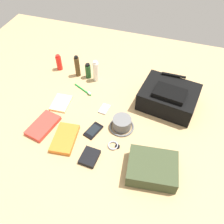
# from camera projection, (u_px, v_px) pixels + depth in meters

# --- Properties ---
(ground_plane) EXTENTS (2.64, 2.02, 0.02)m
(ground_plane) POSITION_uv_depth(u_px,v_px,m) (112.00, 117.00, 1.51)
(ground_plane) COLOR tan
(ground_plane) RESTS_ON ground
(backpack) EXTENTS (0.38, 0.32, 0.16)m
(backpack) POSITION_uv_depth(u_px,v_px,m) (169.00, 97.00, 1.52)
(backpack) COLOR black
(backpack) RESTS_ON ground_plane
(toiletry_pouch) EXTENTS (0.28, 0.28, 0.09)m
(toiletry_pouch) POSITION_uv_depth(u_px,v_px,m) (152.00, 168.00, 1.22)
(toiletry_pouch) COLOR #384228
(toiletry_pouch) RESTS_ON ground_plane
(bucket_hat) EXTENTS (0.15, 0.15, 0.08)m
(bucket_hat) POSITION_uv_depth(u_px,v_px,m) (122.00, 124.00, 1.42)
(bucket_hat) COLOR slate
(bucket_hat) RESTS_ON ground_plane
(sunscreen_spray) EXTENTS (0.04, 0.04, 0.13)m
(sunscreen_spray) POSITION_uv_depth(u_px,v_px,m) (59.00, 63.00, 1.77)
(sunscreen_spray) COLOR red
(sunscreen_spray) RESTS_ON ground_plane
(cologne_bottle) EXTENTS (0.04, 0.04, 0.17)m
(cologne_bottle) POSITION_uv_depth(u_px,v_px,m) (77.00, 66.00, 1.71)
(cologne_bottle) COLOR #473319
(cologne_bottle) RESTS_ON ground_plane
(shampoo_bottle) EXTENTS (0.04, 0.04, 0.12)m
(shampoo_bottle) POSITION_uv_depth(u_px,v_px,m) (88.00, 71.00, 1.71)
(shampoo_bottle) COLOR #19471E
(shampoo_bottle) RESTS_ON ground_plane
(toothpaste_tube) EXTENTS (0.04, 0.04, 0.16)m
(toothpaste_tube) POSITION_uv_depth(u_px,v_px,m) (96.00, 71.00, 1.68)
(toothpaste_tube) COLOR white
(toothpaste_tube) RESTS_ON ground_plane
(paperback_novel) EXTENTS (0.16, 0.23, 0.03)m
(paperback_novel) POSITION_uv_depth(u_px,v_px,m) (43.00, 126.00, 1.44)
(paperback_novel) COLOR red
(paperback_novel) RESTS_ON ground_plane
(travel_guidebook) EXTENTS (0.15, 0.22, 0.03)m
(travel_guidebook) POSITION_uv_depth(u_px,v_px,m) (65.00, 139.00, 1.38)
(travel_guidebook) COLOR orange
(travel_guidebook) RESTS_ON ground_plane
(cell_phone) EXTENTS (0.10, 0.13, 0.01)m
(cell_phone) POSITION_uv_depth(u_px,v_px,m) (93.00, 131.00, 1.42)
(cell_phone) COLOR black
(cell_phone) RESTS_ON ground_plane
(media_player) EXTENTS (0.06, 0.09, 0.01)m
(media_player) POSITION_uv_depth(u_px,v_px,m) (104.00, 109.00, 1.54)
(media_player) COLOR #B7B7BC
(media_player) RESTS_ON ground_plane
(wristwatch) EXTENTS (0.07, 0.06, 0.01)m
(wristwatch) POSITION_uv_depth(u_px,v_px,m) (114.00, 146.00, 1.35)
(wristwatch) COLOR #99999E
(wristwatch) RESTS_ON ground_plane
(toothbrush) EXTENTS (0.15, 0.08, 0.02)m
(toothbrush) POSITION_uv_depth(u_px,v_px,m) (84.00, 90.00, 1.65)
(toothbrush) COLOR #198C33
(toothbrush) RESTS_ON ground_plane
(wallet) EXTENTS (0.10, 0.12, 0.02)m
(wallet) POSITION_uv_depth(u_px,v_px,m) (90.00, 157.00, 1.30)
(wallet) COLOR black
(wallet) RESTS_ON ground_plane
(notepad) EXTENTS (0.12, 0.16, 0.02)m
(notepad) POSITION_uv_depth(u_px,v_px,m) (61.00, 103.00, 1.57)
(notepad) COLOR beige
(notepad) RESTS_ON ground_plane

